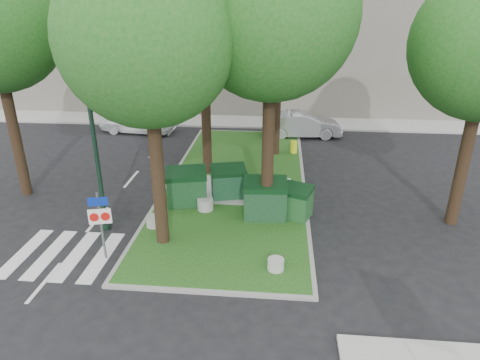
# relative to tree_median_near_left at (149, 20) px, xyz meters

# --- Properties ---
(ground) EXTENTS (120.00, 120.00, 0.00)m
(ground) POSITION_rel_tree_median_near_left_xyz_m (1.41, -2.56, -7.32)
(ground) COLOR black
(ground) RESTS_ON ground
(median_island) EXTENTS (6.00, 16.00, 0.12)m
(median_island) POSITION_rel_tree_median_near_left_xyz_m (1.91, 5.44, -7.26)
(median_island) COLOR #184012
(median_island) RESTS_ON ground
(median_kerb) EXTENTS (6.30, 16.30, 0.10)m
(median_kerb) POSITION_rel_tree_median_near_left_xyz_m (1.91, 5.44, -7.27)
(median_kerb) COLOR gray
(median_kerb) RESTS_ON ground
(building_sidewalk) EXTENTS (42.00, 3.00, 0.12)m
(building_sidewalk) POSITION_rel_tree_median_near_left_xyz_m (1.41, 15.94, -7.26)
(building_sidewalk) COLOR #999993
(building_sidewalk) RESTS_ON ground
(zebra_crossing) EXTENTS (5.00, 3.00, 0.01)m
(zebra_crossing) POSITION_rel_tree_median_near_left_xyz_m (-2.34, -1.06, -7.31)
(zebra_crossing) COLOR silver
(zebra_crossing) RESTS_ON ground
(tree_median_near_left) EXTENTS (5.20, 5.20, 10.53)m
(tree_median_near_left) POSITION_rel_tree_median_near_left_xyz_m (0.00, 0.00, 0.00)
(tree_median_near_left) COLOR black
(tree_median_near_left) RESTS_ON ground
(tree_median_mid) EXTENTS (4.80, 4.80, 9.99)m
(tree_median_mid) POSITION_rel_tree_median_near_left_xyz_m (0.50, 6.50, -0.34)
(tree_median_mid) COLOR black
(tree_median_mid) RESTS_ON ground
(dumpster_a) EXTENTS (1.82, 1.45, 1.50)m
(dumpster_a) POSITION_rel_tree_median_near_left_xyz_m (0.15, 2.92, -6.48)
(dumpster_a) COLOR #0F3717
(dumpster_a) RESTS_ON median_island
(dumpster_b) EXTENTS (1.66, 1.34, 1.35)m
(dumpster_b) POSITION_rel_tree_median_near_left_xyz_m (1.75, 3.78, -6.55)
(dumpster_b) COLOR #123F24
(dumpster_b) RESTS_ON median_island
(dumpster_c) EXTENTS (1.69, 1.23, 1.52)m
(dumpster_c) POSITION_rel_tree_median_near_left_xyz_m (3.35, 2.08, -6.47)
(dumpster_c) COLOR #0F3319
(dumpster_c) RESTS_ON median_island
(dumpster_d) EXTENTS (1.63, 1.41, 1.28)m
(dumpster_d) POSITION_rel_tree_median_near_left_xyz_m (4.41, 2.21, -6.58)
(dumpster_d) COLOR #15441B
(dumpster_d) RESTS_ON median_island
(bollard_left) EXTENTS (0.56, 0.56, 0.40)m
(bollard_left) POSITION_rel_tree_median_near_left_xyz_m (-0.69, 0.92, -7.00)
(bollard_left) COLOR gray
(bollard_left) RESTS_ON median_island
(bollard_right) EXTENTS (0.51, 0.51, 0.37)m
(bollard_right) POSITION_rel_tree_median_near_left_xyz_m (3.83, -1.40, -7.01)
(bollard_right) COLOR #A4A49F
(bollard_right) RESTS_ON median_island
(bollard_mid) EXTENTS (0.63, 0.63, 0.45)m
(bollard_mid) POSITION_rel_tree_median_near_left_xyz_m (0.98, 2.44, -6.97)
(bollard_mid) COLOR #979893
(bollard_mid) RESTS_ON median_island
(litter_bin) EXTENTS (0.37, 0.37, 0.65)m
(litter_bin) POSITION_rel_tree_median_near_left_xyz_m (4.61, 9.62, -6.87)
(litter_bin) COLOR #D1DE1A
(litter_bin) RESTS_ON median_island
(street_lamp) EXTENTS (0.49, 0.49, 6.16)m
(street_lamp) POSITION_rel_tree_median_near_left_xyz_m (-2.46, 0.77, -3.44)
(street_lamp) COLOR black
(street_lamp) RESTS_ON ground
(traffic_sign_pole) EXTENTS (0.70, 0.21, 2.36)m
(traffic_sign_pole) POSITION_rel_tree_median_near_left_xyz_m (-1.73, -1.13, -5.80)
(traffic_sign_pole) COLOR slate
(traffic_sign_pole) RESTS_ON ground
(car_white) EXTENTS (4.77, 2.39, 1.56)m
(car_white) POSITION_rel_tree_median_near_left_xyz_m (-5.16, 12.94, -6.54)
(car_white) COLOR white
(car_white) RESTS_ON ground
(car_silver) EXTENTS (4.83, 2.16, 1.54)m
(car_silver) POSITION_rel_tree_median_near_left_xyz_m (5.17, 12.94, -6.55)
(car_silver) COLOR #94979B
(car_silver) RESTS_ON ground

